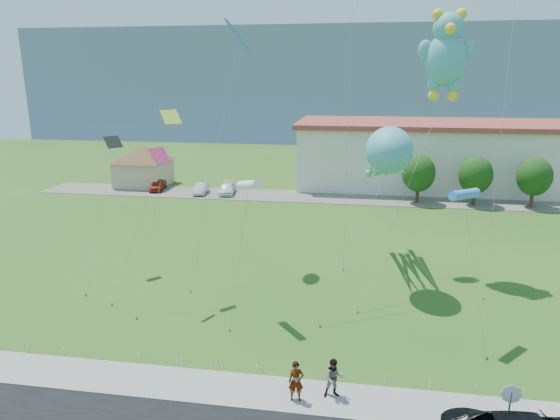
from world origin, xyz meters
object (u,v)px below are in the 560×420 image
object	(u,v)px
parked_car_red	(158,185)
parked_car_silver	(201,189)
octopus_kite	(387,159)
pedestrian_right	(334,378)
teddy_bear_kite	(446,53)
stop_sign	(511,399)
warehouse	(543,156)
parked_car_white	(227,189)
pedestrian_left	(296,381)
pavilion	(143,162)

from	to	relation	value
parked_car_red	parked_car_silver	world-z (taller)	parked_car_red
parked_car_red	octopus_kite	size ratio (longest dim) A/B	0.28
pedestrian_right	teddy_bear_kite	bearing A→B (deg)	56.09
stop_sign	pedestrian_right	distance (m)	7.02
warehouse	parked_car_white	distance (m)	39.31
pedestrian_right	teddy_bear_kite	distance (m)	22.99
parked_car_red	octopus_kite	bearing A→B (deg)	-51.64
warehouse	stop_sign	size ratio (longest dim) A/B	24.40
pedestrian_right	octopus_kite	size ratio (longest dim) A/B	0.13
stop_sign	teddy_bear_kite	xyz separation A→B (m)	(-0.60, 18.57, 13.40)
stop_sign	pedestrian_left	distance (m)	8.50
warehouse	parked_car_silver	bearing A→B (deg)	-166.96
octopus_kite	teddy_bear_kite	world-z (taller)	teddy_bear_kite
teddy_bear_kite	parked_car_silver	bearing A→B (deg)	140.22
parked_car_white	stop_sign	bearing A→B (deg)	-67.71
pedestrian_left	parked_car_red	size ratio (longest dim) A/B	0.47
teddy_bear_kite	pavilion	bearing A→B (deg)	144.30
warehouse	octopus_kite	bearing A→B (deg)	-122.60
warehouse	pedestrian_left	xyz separation A→B (m)	(-24.89, -47.09, -3.11)
parked_car_silver	parked_car_red	bearing A→B (deg)	165.13
pavilion	stop_sign	world-z (taller)	pavilion
pedestrian_right	pavilion	bearing A→B (deg)	109.48
pavilion	pedestrian_right	xyz separation A→B (m)	(26.73, -40.57, -2.03)
pavilion	parked_car_white	size ratio (longest dim) A/B	2.13
parked_car_white	parked_car_silver	bearing A→B (deg)	179.84
parked_car_red	octopus_kite	xyz separation A→B (m)	(26.36, -23.80, 7.71)
pedestrian_right	parked_car_red	world-z (taller)	pedestrian_right
pedestrian_left	parked_car_silver	size ratio (longest dim) A/B	0.50
parked_car_silver	pavilion	bearing A→B (deg)	152.40
pedestrian_left	pedestrian_right	distance (m)	1.69
stop_sign	octopus_kite	world-z (taller)	octopus_kite
stop_sign	teddy_bear_kite	world-z (taller)	teddy_bear_kite
stop_sign	parked_car_white	xyz separation A→B (m)	(-21.57, 39.02, -1.18)
pedestrian_left	parked_car_silver	distance (m)	40.95
parked_car_white	octopus_kite	xyz separation A→B (m)	(17.35, -23.20, 7.74)
teddy_bear_kite	parked_car_white	bearing A→B (deg)	135.71
stop_sign	parked_car_red	world-z (taller)	stop_sign
stop_sign	parked_car_white	bearing A→B (deg)	118.93
pavilion	pedestrian_right	size ratio (longest dim) A/B	5.12
warehouse	parked_car_white	size ratio (longest dim) A/B	14.10
pavilion	parked_car_red	size ratio (longest dim) A/B	2.36
warehouse	stop_sign	distance (m)	51.00
stop_sign	pedestrian_left	bearing A→B (deg)	172.45
warehouse	octopus_kite	size ratio (longest dim) A/B	4.36
pavilion	teddy_bear_kite	xyz separation A→B (m)	(32.90, -23.64, 12.24)
parked_car_red	parked_car_white	world-z (taller)	parked_car_red
parked_car_red	parked_car_silver	xyz separation A→B (m)	(5.84, -0.96, -0.06)
pavilion	parked_car_white	xyz separation A→B (m)	(11.93, -3.19, -2.34)
pedestrian_right	parked_car_silver	bearing A→B (deg)	101.99
teddy_bear_kite	pedestrian_left	bearing A→B (deg)	-114.03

